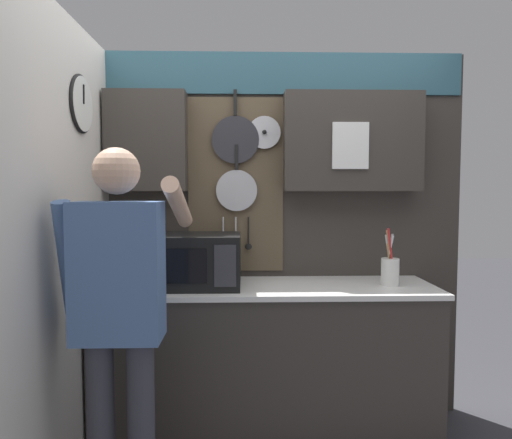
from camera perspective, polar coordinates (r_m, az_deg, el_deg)
The scene contains 8 objects.
ground_plane at distance 3.04m, azimuth 1.24°, elevation -25.39°, with size 14.00×14.00×0.00m, color #38383D.
base_cabinet_counter at distance 2.85m, azimuth 1.26°, elevation -17.37°, with size 1.98×0.59×0.92m.
back_wall_unit at distance 2.92m, azimuth 1.48°, elevation 2.56°, with size 2.55×0.22×2.35m.
side_wall at distance 2.42m, azimuth -22.87°, elevation -3.46°, with size 0.07×1.60×2.35m.
microwave at distance 2.68m, azimuth -7.73°, elevation -5.09°, with size 0.54×0.40×0.30m.
knife_block at distance 2.75m, azimuth -15.17°, elevation -6.12°, with size 0.11×0.15×0.27m.
utensil_crock at distance 2.81m, azimuth 16.40°, elevation -5.98°, with size 0.11×0.11×0.34m.
person at distance 2.14m, azimuth -16.69°, elevation -9.66°, with size 0.54×0.63×1.66m.
Camera 1 is at (-0.13, -2.66, 1.48)m, focal length 32.00 mm.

